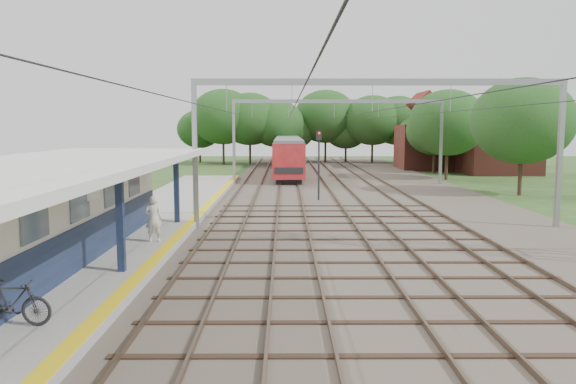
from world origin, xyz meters
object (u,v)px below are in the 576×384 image
object	(u,v)px
person	(154,219)
bicycle	(12,303)
train	(288,152)
signal_post	(319,157)

from	to	relation	value
person	bicycle	xyz separation A→B (m)	(-1.03, -9.31, -0.37)
train	bicycle	bearing A→B (deg)	-97.46
bicycle	train	bearing A→B (deg)	-5.00
person	signal_post	distance (m)	16.13
train	signal_post	size ratio (longest dim) A/B	7.48
train	signal_post	bearing A→B (deg)	-85.91
bicycle	signal_post	size ratio (longest dim) A/B	0.40
person	signal_post	size ratio (longest dim) A/B	0.40
person	bicycle	world-z (taller)	person
person	train	bearing A→B (deg)	-104.51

